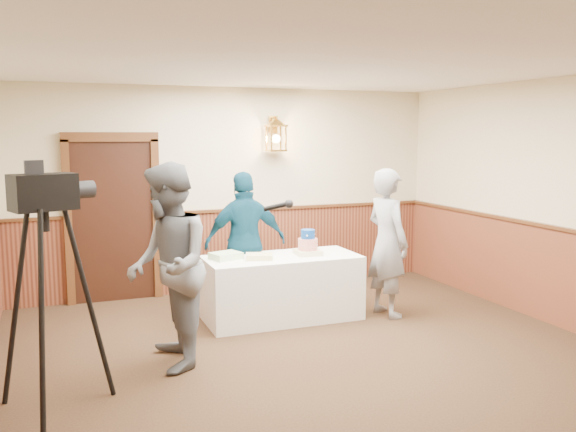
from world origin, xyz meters
name	(u,v)px	position (x,y,z in m)	size (l,w,h in m)	color
ground	(341,380)	(0.00, 0.00, 0.00)	(7.00, 7.00, 0.00)	black
room_shell	(315,205)	(-0.05, 0.45, 1.52)	(6.02, 7.02, 2.81)	beige
display_table	(282,288)	(0.15, 1.90, 0.38)	(1.80, 0.80, 0.75)	white
tiered_cake	(308,245)	(0.48, 1.88, 0.87)	(0.31, 0.31, 0.30)	beige
sheet_cake_yellow	(259,257)	(-0.15, 1.83, 0.78)	(0.30, 0.23, 0.06)	#E5E88A
sheet_cake_green	(226,256)	(-0.50, 1.98, 0.79)	(0.32, 0.26, 0.08)	#B8E3A0
interviewer	(168,266)	(-1.35, 0.87, 0.96)	(1.54, 0.97, 1.92)	slate
baker	(387,243)	(1.38, 1.59, 0.88)	(0.65, 0.42, 1.77)	gray
assistant_p	(245,242)	(-0.15, 2.36, 0.86)	(1.01, 0.42, 1.72)	#0D3950
tv_camera_rig	(50,308)	(-2.37, 0.24, 0.84)	(0.73, 0.68, 1.87)	black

